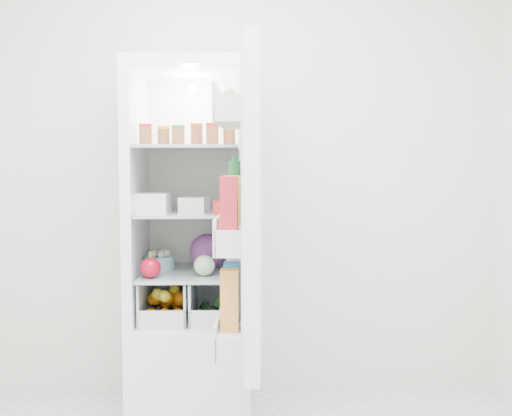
{
  "coord_description": "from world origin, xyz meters",
  "views": [
    {
      "loc": [
        0.06,
        -1.71,
        1.3
      ],
      "look_at": [
        0.13,
        0.95,
        1.09
      ],
      "focal_mm": 40.0,
      "sensor_mm": 36.0,
      "label": 1
    }
  ],
  "objects_px": {
    "mushroom_bowl": "(160,263)",
    "fridge_door": "(247,214)",
    "red_cabbage": "(208,252)",
    "refrigerator": "(192,284)"
  },
  "relations": [
    {
      "from": "mushroom_bowl",
      "to": "fridge_door",
      "type": "xyz_separation_m",
      "value": [
        0.45,
        -0.61,
        0.31
      ]
    },
    {
      "from": "red_cabbage",
      "to": "fridge_door",
      "type": "xyz_separation_m",
      "value": [
        0.2,
        -0.62,
        0.25
      ]
    },
    {
      "from": "fridge_door",
      "to": "mushroom_bowl",
      "type": "bearing_deg",
      "value": 39.54
    },
    {
      "from": "red_cabbage",
      "to": "fridge_door",
      "type": "bearing_deg",
      "value": -72.05
    },
    {
      "from": "mushroom_bowl",
      "to": "refrigerator",
      "type": "bearing_deg",
      "value": 9.06
    },
    {
      "from": "refrigerator",
      "to": "red_cabbage",
      "type": "xyz_separation_m",
      "value": [
        0.08,
        -0.02,
        0.18
      ]
    },
    {
      "from": "refrigerator",
      "to": "red_cabbage",
      "type": "distance_m",
      "value": 0.2
    },
    {
      "from": "red_cabbage",
      "to": "mushroom_bowl",
      "type": "xyz_separation_m",
      "value": [
        -0.25,
        -0.01,
        -0.06
      ]
    },
    {
      "from": "red_cabbage",
      "to": "fridge_door",
      "type": "distance_m",
      "value": 0.69
    },
    {
      "from": "refrigerator",
      "to": "fridge_door",
      "type": "relative_size",
      "value": 1.38
    }
  ]
}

